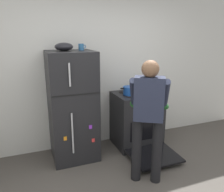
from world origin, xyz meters
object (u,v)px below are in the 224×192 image
at_px(refrigerator, 72,106).
at_px(mixing_bowl, 64,47).
at_px(stove_range, 137,120).
at_px(pepper_mill, 147,84).
at_px(person_cook, 148,112).
at_px(red_pot, 130,91).
at_px(coffee_mug, 81,47).

height_order(refrigerator, mixing_bowl, mixing_bowl).
bearing_deg(stove_range, mixing_bowl, 179.12).
bearing_deg(stove_range, pepper_mill, 36.02).
distance_m(person_cook, red_pot, 0.91).
relative_size(person_cook, pepper_mill, 8.37).
xyz_separation_m(coffee_mug, mixing_bowl, (-0.26, -0.05, 0.01)).
bearing_deg(stove_range, refrigerator, 179.07).
bearing_deg(refrigerator, person_cook, -50.87).
bearing_deg(pepper_mill, coffee_mug, -172.98).
bearing_deg(stove_range, person_cook, -109.63).
distance_m(red_pot, pepper_mill, 0.52).
bearing_deg(red_pot, stove_range, 11.27).
distance_m(refrigerator, pepper_mill, 1.43).
height_order(stove_range, coffee_mug, coffee_mug).
xyz_separation_m(red_pot, mixing_bowl, (-1.02, 0.05, 0.72)).
distance_m(stove_range, pepper_mill, 0.68).
distance_m(stove_range, person_cook, 1.11).
bearing_deg(refrigerator, pepper_mill, 8.14).
bearing_deg(pepper_mill, refrigerator, -171.86).
height_order(stove_range, red_pot, red_pot).
relative_size(person_cook, coffee_mug, 14.28).
bearing_deg(coffee_mug, pepper_mill, 7.02).
distance_m(coffee_mug, pepper_mill, 1.40).
relative_size(red_pot, mixing_bowl, 1.27).
height_order(pepper_mill, mixing_bowl, mixing_bowl).
bearing_deg(mixing_bowl, pepper_mill, 7.69).
height_order(refrigerator, coffee_mug, coffee_mug).
bearing_deg(pepper_mill, person_cook, -118.83).
bearing_deg(refrigerator, stove_range, -0.93).
relative_size(refrigerator, red_pot, 5.11).
bearing_deg(person_cook, pepper_mill, 61.17).
bearing_deg(red_pot, person_cook, -100.81).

